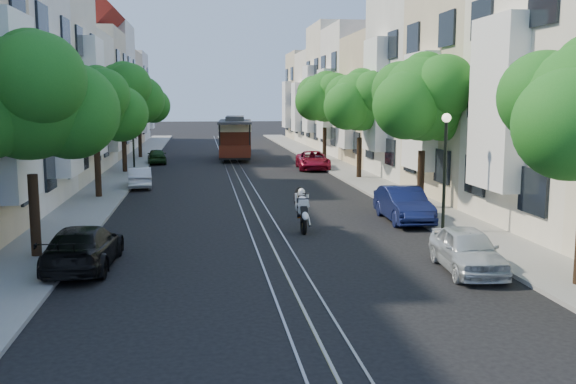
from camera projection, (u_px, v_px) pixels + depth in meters
name	position (u px, v px, depth m)	size (l,w,h in m)	color
ground	(233.00, 167.00, 45.73)	(200.00, 200.00, 0.00)	black
sidewalk_east	(333.00, 165.00, 46.68)	(2.50, 80.00, 0.12)	gray
sidewalk_west	(129.00, 168.00, 44.75)	(2.50, 80.00, 0.12)	gray
rail_left	(226.00, 167.00, 45.65)	(0.06, 80.00, 0.02)	gray
rail_slot	(233.00, 167.00, 45.73)	(0.06, 80.00, 0.02)	gray
rail_right	(241.00, 167.00, 45.80)	(0.06, 80.00, 0.02)	gray
lane_line	(233.00, 167.00, 45.73)	(0.08, 80.00, 0.01)	tan
townhouses_east	(396.00, 94.00, 46.49)	(7.75, 72.00, 12.00)	beige
townhouses_west	(57.00, 95.00, 43.34)	(7.75, 72.00, 11.76)	silver
tree_e_b	(425.00, 100.00, 27.36)	(4.93, 4.08, 6.68)	black
tree_e_c	(361.00, 102.00, 38.17)	(4.84, 3.99, 6.52)	black
tree_e_d	(326.00, 98.00, 48.92)	(5.01, 4.16, 6.85)	black
tree_w_a	(30.00, 100.00, 18.58)	(4.93, 4.08, 6.68)	black
tree_w_b	(96.00, 107.00, 30.40)	(4.72, 3.87, 6.27)	black
tree_w_c	(123.00, 95.00, 41.09)	(5.13, 4.28, 7.09)	black
tree_w_d	(139.00, 102.00, 51.95)	(4.84, 3.99, 6.52)	black
lamp_east	(445.00, 154.00, 22.62)	(0.32, 0.32, 4.16)	black
lamp_west	(133.00, 132.00, 38.60)	(0.32, 0.32, 4.16)	black
sportbike_rider	(302.00, 207.00, 23.33)	(0.55, 2.07, 1.60)	black
cable_car	(235.00, 136.00, 51.68)	(3.09, 8.34, 3.15)	black
parked_car_e_near	(467.00, 250.00, 17.81)	(1.45, 3.61, 1.23)	#B3BABF
parked_car_e_mid	(403.00, 204.00, 25.18)	(1.43, 4.11, 1.36)	#0B1239
parked_car_e_far	(313.00, 160.00, 44.06)	(2.09, 4.52, 1.26)	maroon
parked_car_w_near	(83.00, 247.00, 18.11)	(1.74, 4.28, 1.24)	black
parked_car_w_mid	(140.00, 177.00, 34.87)	(1.20, 3.44, 1.13)	silver
parked_car_w_far	(157.00, 156.00, 48.06)	(1.36, 3.38, 1.15)	black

